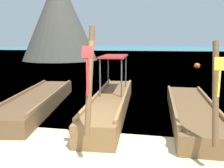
{
  "coord_description": "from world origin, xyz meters",
  "views": [
    {
      "loc": [
        1.64,
        -5.24,
        2.48
      ],
      "look_at": [
        0.0,
        3.0,
        1.01
      ],
      "focal_mm": 39.05,
      "sensor_mm": 36.0,
      "label": 1
    }
  ],
  "objects_px": {
    "karst_rock": "(58,18)",
    "mooring_buoy_near": "(197,66)",
    "longtail_boat_yellow_ribbon": "(191,111)",
    "longtail_boat_red_ribbon": "(111,102)",
    "longtail_boat_orange_ribbon": "(39,101)"
  },
  "relations": [
    {
      "from": "mooring_buoy_near",
      "to": "longtail_boat_orange_ribbon",
      "type": "bearing_deg",
      "value": -117.37
    },
    {
      "from": "karst_rock",
      "to": "mooring_buoy_near",
      "type": "bearing_deg",
      "value": -25.33
    },
    {
      "from": "longtail_boat_red_ribbon",
      "to": "karst_rock",
      "type": "bearing_deg",
      "value": 117.21
    },
    {
      "from": "longtail_boat_yellow_ribbon",
      "to": "karst_rock",
      "type": "distance_m",
      "value": 27.62
    },
    {
      "from": "karst_rock",
      "to": "mooring_buoy_near",
      "type": "height_order",
      "value": "karst_rock"
    },
    {
      "from": "longtail_boat_red_ribbon",
      "to": "longtail_boat_yellow_ribbon",
      "type": "distance_m",
      "value": 2.71
    },
    {
      "from": "karst_rock",
      "to": "longtail_boat_yellow_ribbon",
      "type": "bearing_deg",
      "value": -57.94
    },
    {
      "from": "longtail_boat_yellow_ribbon",
      "to": "longtail_boat_red_ribbon",
      "type": "bearing_deg",
      "value": 175.05
    },
    {
      "from": "longtail_boat_orange_ribbon",
      "to": "karst_rock",
      "type": "xyz_separation_m",
      "value": [
        -8.91,
        22.78,
        5.23
      ]
    },
    {
      "from": "mooring_buoy_near",
      "to": "longtail_boat_red_ribbon",
      "type": "bearing_deg",
      "value": -108.33
    },
    {
      "from": "longtail_boat_red_ribbon",
      "to": "mooring_buoy_near",
      "type": "height_order",
      "value": "longtail_boat_red_ribbon"
    },
    {
      "from": "longtail_boat_orange_ribbon",
      "to": "karst_rock",
      "type": "distance_m",
      "value": 25.01
    },
    {
      "from": "longtail_boat_red_ribbon",
      "to": "mooring_buoy_near",
      "type": "bearing_deg",
      "value": 71.67
    },
    {
      "from": "longtail_boat_orange_ribbon",
      "to": "karst_rock",
      "type": "relative_size",
      "value": 0.57
    },
    {
      "from": "longtail_boat_orange_ribbon",
      "to": "longtail_boat_red_ribbon",
      "type": "bearing_deg",
      "value": 0.56
    }
  ]
}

